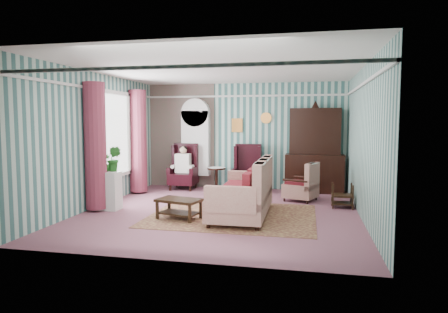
% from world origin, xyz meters
% --- Properties ---
extents(floor, '(6.00, 6.00, 0.00)m').
position_xyz_m(floor, '(0.00, 0.00, 0.00)').
color(floor, '#804A58').
rests_on(floor, ground).
extents(room_shell, '(5.53, 6.02, 2.91)m').
position_xyz_m(room_shell, '(-0.62, 0.18, 2.01)').
color(room_shell, '#36625F').
rests_on(room_shell, ground).
extents(bookcase, '(0.80, 0.28, 2.24)m').
position_xyz_m(bookcase, '(-1.35, 2.84, 1.12)').
color(bookcase, silver).
rests_on(bookcase, floor).
extents(dresser_hutch, '(1.50, 0.56, 2.36)m').
position_xyz_m(dresser_hutch, '(1.90, 2.72, 1.18)').
color(dresser_hutch, black).
rests_on(dresser_hutch, floor).
extents(wingback_left, '(0.76, 0.80, 1.25)m').
position_xyz_m(wingback_left, '(-1.60, 2.45, 0.62)').
color(wingback_left, black).
rests_on(wingback_left, floor).
extents(wingback_right, '(0.76, 0.80, 1.25)m').
position_xyz_m(wingback_right, '(0.15, 2.45, 0.62)').
color(wingback_right, black).
rests_on(wingback_right, floor).
extents(seated_woman, '(0.44, 0.40, 1.18)m').
position_xyz_m(seated_woman, '(-1.60, 2.45, 0.59)').
color(seated_woman, white).
rests_on(seated_woman, floor).
extents(round_side_table, '(0.50, 0.50, 0.60)m').
position_xyz_m(round_side_table, '(-0.70, 2.60, 0.30)').
color(round_side_table, black).
rests_on(round_side_table, floor).
extents(nest_table, '(0.45, 0.38, 0.54)m').
position_xyz_m(nest_table, '(2.47, 0.90, 0.27)').
color(nest_table, black).
rests_on(nest_table, floor).
extents(plant_stand, '(0.55, 0.35, 0.80)m').
position_xyz_m(plant_stand, '(-2.40, -0.30, 0.40)').
color(plant_stand, white).
rests_on(plant_stand, floor).
extents(rug, '(3.20, 2.60, 0.01)m').
position_xyz_m(rug, '(0.30, -0.30, 0.01)').
color(rug, '#541F1C').
rests_on(rug, floor).
extents(sofa, '(0.93, 2.29, 0.94)m').
position_xyz_m(sofa, '(0.48, -0.32, 0.47)').
color(sofa, beige).
rests_on(sofa, floor).
extents(floral_armchair, '(0.99, 0.98, 0.92)m').
position_xyz_m(floral_armchair, '(1.58, 1.50, 0.46)').
color(floral_armchair, '#BFAD94').
rests_on(floral_armchair, floor).
extents(coffee_table, '(0.91, 0.69, 0.39)m').
position_xyz_m(coffee_table, '(-0.65, -0.78, 0.19)').
color(coffee_table, black).
rests_on(coffee_table, floor).
extents(potted_plant_a, '(0.42, 0.39, 0.38)m').
position_xyz_m(potted_plant_a, '(-2.46, -0.35, 0.99)').
color(potted_plant_a, '#27581B').
rests_on(potted_plant_a, plant_stand).
extents(potted_plant_b, '(0.30, 0.24, 0.54)m').
position_xyz_m(potted_plant_b, '(-2.28, -0.18, 1.07)').
color(potted_plant_b, '#1E4D18').
rests_on(potted_plant_b, plant_stand).
extents(potted_plant_c, '(0.25, 0.25, 0.37)m').
position_xyz_m(potted_plant_c, '(-2.45, -0.24, 0.98)').
color(potted_plant_c, '#1B571C').
rests_on(potted_plant_c, plant_stand).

